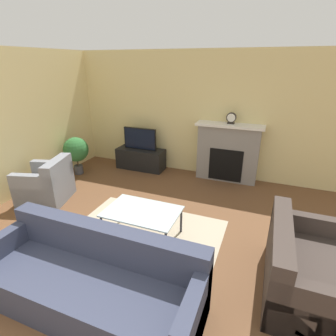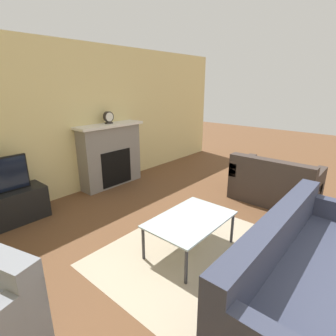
# 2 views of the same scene
# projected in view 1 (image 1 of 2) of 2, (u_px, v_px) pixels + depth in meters

# --- Properties ---
(wall_back) EXTENTS (8.74, 0.06, 2.70)m
(wall_back) POSITION_uv_depth(u_px,v_px,m) (197.00, 115.00, 5.83)
(wall_back) COLOR beige
(wall_back) RESTS_ON ground_plane
(area_rug) EXTENTS (2.27, 1.91, 0.00)m
(area_rug) POSITION_uv_depth(u_px,v_px,m) (141.00, 239.00, 3.89)
(area_rug) COLOR #B7A88E
(area_rug) RESTS_ON ground_plane
(fireplace) EXTENTS (1.40, 0.40, 1.25)m
(fireplace) POSITION_uv_depth(u_px,v_px,m) (228.00, 151.00, 5.65)
(fireplace) COLOR gray
(fireplace) RESTS_ON ground_plane
(tv_stand) EXTENTS (1.16, 0.45, 0.50)m
(tv_stand) POSITION_uv_depth(u_px,v_px,m) (141.00, 159.00, 6.39)
(tv_stand) COLOR black
(tv_stand) RESTS_ON ground_plane
(tv) EXTENTS (0.82, 0.06, 0.52)m
(tv) POSITION_uv_depth(u_px,v_px,m) (140.00, 139.00, 6.19)
(tv) COLOR black
(tv) RESTS_ON tv_stand
(couch_sectional) EXTENTS (2.37, 0.85, 0.82)m
(couch_sectional) POSITION_uv_depth(u_px,v_px,m) (92.00, 283.00, 2.75)
(couch_sectional) COLOR #33384C
(couch_sectional) RESTS_ON ground_plane
(couch_loveseat) EXTENTS (0.88, 1.37, 0.82)m
(couch_loveseat) POSITION_uv_depth(u_px,v_px,m) (304.00, 271.00, 2.91)
(couch_loveseat) COLOR #3D332D
(couch_loveseat) RESTS_ON ground_plane
(armchair_by_window) EXTENTS (0.99, 1.00, 0.82)m
(armchair_by_window) POSITION_uv_depth(u_px,v_px,m) (47.00, 185.00, 4.89)
(armchair_by_window) COLOR gray
(armchair_by_window) RESTS_ON ground_plane
(coffee_table) EXTENTS (1.07, 0.71, 0.44)m
(coffee_table) POSITION_uv_depth(u_px,v_px,m) (142.00, 213.00, 3.81)
(coffee_table) COLOR #333338
(coffee_table) RESTS_ON ground_plane
(potted_plant) EXTENTS (0.56, 0.56, 0.87)m
(potted_plant) POSITION_uv_depth(u_px,v_px,m) (76.00, 150.00, 5.96)
(potted_plant) COLOR #47474C
(potted_plant) RESTS_ON ground_plane
(mantel_clock) EXTENTS (0.20, 0.07, 0.23)m
(mantel_clock) POSITION_uv_depth(u_px,v_px,m) (231.00, 118.00, 5.37)
(mantel_clock) COLOR #28231E
(mantel_clock) RESTS_ON fireplace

